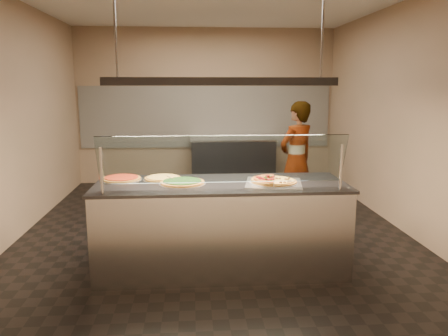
{
  "coord_description": "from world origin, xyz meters",
  "views": [
    {
      "loc": [
        -0.29,
        -5.65,
        1.92
      ],
      "look_at": [
        0.06,
        -0.96,
        1.02
      ],
      "focal_mm": 35.0,
      "sensor_mm": 36.0,
      "label": 1
    }
  ],
  "objects": [
    {
      "name": "wall_right",
      "position": [
        2.51,
        0.0,
        1.5
      ],
      "size": [
        0.02,
        6.0,
        3.0
      ],
      "primitive_type": "cube",
      "color": "tan",
      "rests_on": "ground"
    },
    {
      "name": "pizza_tomato",
      "position": [
        -1.04,
        -1.06,
        0.94
      ],
      "size": [
        0.43,
        0.43,
        0.03
      ],
      "color": "silver",
      "rests_on": "serving_counter"
    },
    {
      "name": "wall_left",
      "position": [
        -2.51,
        0.0,
        1.5
      ],
      "size": [
        0.02,
        6.0,
        3.0
      ],
      "primitive_type": "cube",
      "color": "tan",
      "rests_on": "ground"
    },
    {
      "name": "pizza_spinach",
      "position": [
        -0.39,
        -1.31,
        0.95
      ],
      "size": [
        0.48,
        0.48,
        0.03
      ],
      "color": "silver",
      "rests_on": "serving_counter"
    },
    {
      "name": "pizza_spatula",
      "position": [
        -0.47,
        -1.15,
        0.96
      ],
      "size": [
        0.25,
        0.21,
        0.02
      ],
      "color": "#B7B7BC",
      "rests_on": "pizza_spinach"
    },
    {
      "name": "lamp_rod_right",
      "position": [
        1.0,
        -1.29,
        2.5
      ],
      "size": [
        0.02,
        0.02,
        1.01
      ],
      "primitive_type": "cylinder",
      "color": "#B7B7BC",
      "rests_on": "ceiling"
    },
    {
      "name": "heat_lamp_housing",
      "position": [
        0.0,
        -1.29,
        1.95
      ],
      "size": [
        2.3,
        0.18,
        0.08
      ],
      "primitive_type": "cube",
      "color": "#333337",
      "rests_on": "ceiling"
    },
    {
      "name": "wall_front",
      "position": [
        0.0,
        -3.01,
        1.5
      ],
      "size": [
        5.0,
        0.02,
        3.0
      ],
      "primitive_type": "cube",
      "color": "tan",
      "rests_on": "ground"
    },
    {
      "name": "sneeze_guard",
      "position": [
        0.0,
        -1.63,
        1.23
      ],
      "size": [
        2.32,
        0.18,
        0.54
      ],
      "color": "#B7B7BC",
      "rests_on": "serving_counter"
    },
    {
      "name": "worker",
      "position": [
        1.23,
        0.54,
        0.85
      ],
      "size": [
        0.74,
        0.68,
        1.69
      ],
      "primitive_type": "imported",
      "rotation": [
        0.0,
        0.0,
        3.72
      ],
      "color": "#312F35",
      "rests_on": "ground"
    },
    {
      "name": "half_pizza_pepperoni",
      "position": [
        0.43,
        -1.35,
        0.96
      ],
      "size": [
        0.31,
        0.5,
        0.05
      ],
      "color": "#956124",
      "rests_on": "perforated_tray"
    },
    {
      "name": "prep_table",
      "position": [
        0.48,
        2.55,
        0.47
      ],
      "size": [
        1.6,
        0.74,
        0.93
      ],
      "color": "#333337",
      "rests_on": "ground"
    },
    {
      "name": "ground",
      "position": [
        0.0,
        0.0,
        -0.01
      ],
      "size": [
        5.0,
        6.0,
        0.02
      ],
      "primitive_type": "cube",
      "color": "black",
      "rests_on": "ground"
    },
    {
      "name": "half_pizza_sausage",
      "position": [
        0.65,
        -1.35,
        0.96
      ],
      "size": [
        0.31,
        0.5,
        0.04
      ],
      "color": "#956124",
      "rests_on": "perforated_tray"
    },
    {
      "name": "perforated_tray",
      "position": [
        0.54,
        -1.35,
        0.94
      ],
      "size": [
        0.65,
        0.65,
        0.01
      ],
      "color": "silver",
      "rests_on": "serving_counter"
    },
    {
      "name": "serving_counter",
      "position": [
        0.0,
        -1.29,
        0.47
      ],
      "size": [
        2.56,
        0.94,
        0.93
      ],
      "color": "#B7B7BC",
      "rests_on": "ground"
    },
    {
      "name": "tile_band",
      "position": [
        0.0,
        2.98,
        1.3
      ],
      "size": [
        4.9,
        0.02,
        1.2
      ],
      "primitive_type": "cube",
      "color": "silver",
      "rests_on": "wall_back"
    },
    {
      "name": "wall_back",
      "position": [
        0.0,
        3.01,
        1.5
      ],
      "size": [
        5.0,
        0.02,
        3.0
      ],
      "primitive_type": "cube",
      "color": "tan",
      "rests_on": "ground"
    },
    {
      "name": "pizza_cheese",
      "position": [
        -0.6,
        -1.08,
        0.94
      ],
      "size": [
        0.41,
        0.41,
        0.03
      ],
      "color": "silver",
      "rests_on": "serving_counter"
    },
    {
      "name": "lamp_rod_left",
      "position": [
        -1.0,
        -1.29,
        2.5
      ],
      "size": [
        0.02,
        0.02,
        1.01
      ],
      "primitive_type": "cylinder",
      "color": "#B7B7BC",
      "rests_on": "ceiling"
    }
  ]
}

